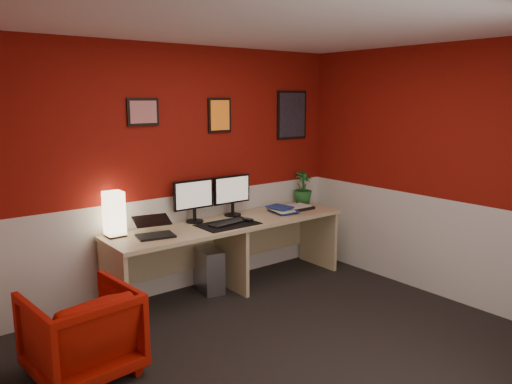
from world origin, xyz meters
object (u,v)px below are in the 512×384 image
at_px(shoji_lamp, 114,215).
at_px(pc_tower, 208,269).
at_px(potted_plant, 303,187).
at_px(armchair, 82,332).
at_px(monitor_right, 232,189).
at_px(laptop, 155,225).
at_px(zen_tray, 296,208).
at_px(monitor_left, 194,194).
at_px(desk, 231,256).

xyz_separation_m(shoji_lamp, pc_tower, (0.96, -0.06, -0.70)).
distance_m(shoji_lamp, pc_tower, 1.19).
distance_m(potted_plant, armchair, 3.17).
bearing_deg(monitor_right, armchair, -155.59).
xyz_separation_m(monitor_right, pc_tower, (-0.37, -0.07, -0.80)).
height_order(potted_plant, pc_tower, potted_plant).
bearing_deg(laptop, monitor_right, 24.55).
xyz_separation_m(zen_tray, pc_tower, (-1.12, 0.13, -0.52)).
bearing_deg(zen_tray, armchair, -165.65).
bearing_deg(zen_tray, pc_tower, 173.38).
bearing_deg(monitor_left, pc_tower, -36.35).
bearing_deg(laptop, desk, 13.76).
xyz_separation_m(shoji_lamp, monitor_right, (1.33, 0.01, 0.09)).
height_order(shoji_lamp, laptop, shoji_lamp).
distance_m(desk, shoji_lamp, 1.30).
bearing_deg(monitor_left, zen_tray, -9.56).
bearing_deg(potted_plant, monitor_left, 179.15).
bearing_deg(potted_plant, armchair, -163.60).
height_order(laptop, potted_plant, potted_plant).
distance_m(zen_tray, potted_plant, 0.37).
bearing_deg(armchair, monitor_right, -161.03).
height_order(monitor_left, potted_plant, monitor_left).
relative_size(monitor_right, potted_plant, 1.48).
distance_m(desk, monitor_right, 0.71).
xyz_separation_m(monitor_left, zen_tray, (1.22, -0.21, -0.28)).
distance_m(monitor_right, zen_tray, 0.82).
height_order(shoji_lamp, monitor_right, monitor_right).
bearing_deg(monitor_right, zen_tray, -14.83).
xyz_separation_m(shoji_lamp, laptop, (0.29, -0.24, -0.09)).
relative_size(desk, pc_tower, 5.78).
bearing_deg(pc_tower, armchair, -141.64).
bearing_deg(shoji_lamp, pc_tower, -3.54).
relative_size(monitor_left, armchair, 0.81).
bearing_deg(monitor_right, desk, -130.30).
bearing_deg(monitor_left, potted_plant, -0.85).
distance_m(desk, armchair, 1.92).
relative_size(desk, armchair, 3.63).
height_order(laptop, zen_tray, laptop).
bearing_deg(desk, armchair, -159.07).
distance_m(pc_tower, armchair, 1.80).
bearing_deg(armchair, potted_plant, -169.05).
bearing_deg(monitor_right, monitor_left, 179.13).
distance_m(monitor_right, pc_tower, 0.88).
distance_m(desk, pc_tower, 0.28).
relative_size(laptop, monitor_right, 0.57).
relative_size(potted_plant, armchair, 0.55).
bearing_deg(desk, monitor_left, 143.90).
distance_m(desk, monitor_left, 0.75).
relative_size(laptop, armchair, 0.46).
relative_size(shoji_lamp, armchair, 0.56).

